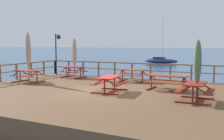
# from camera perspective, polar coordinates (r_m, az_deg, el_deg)

# --- Properties ---
(ground_plane) EXTENTS (600.00, 600.00, 0.00)m
(ground_plane) POSITION_cam_1_polar(r_m,az_deg,el_deg) (13.32, -1.60, -8.27)
(ground_plane) COLOR navy
(wooden_deck) EXTENTS (15.10, 11.23, 0.85)m
(wooden_deck) POSITION_cam_1_polar(r_m,az_deg,el_deg) (13.23, -1.60, -6.47)
(wooden_deck) COLOR brown
(wooden_deck) RESTS_ON ground
(railing_waterside_far) EXTENTS (14.90, 0.10, 1.09)m
(railing_waterside_far) POSITION_cam_1_polar(r_m,az_deg,el_deg) (18.04, 6.42, 0.39)
(railing_waterside_far) COLOR brown
(railing_waterside_far) RESTS_ON wooden_deck
(railing_side_left) EXTENTS (0.10, 11.03, 1.09)m
(railing_side_left) POSITION_cam_1_polar(r_m,az_deg,el_deg) (17.70, -23.40, -0.13)
(railing_side_left) COLOR brown
(railing_side_left) RESTS_ON wooden_deck
(picnic_table_mid_left) EXTENTS (1.41, 1.61, 0.78)m
(picnic_table_mid_left) POSITION_cam_1_polar(r_m,az_deg,el_deg) (11.28, 17.82, -3.79)
(picnic_table_mid_left) COLOR maroon
(picnic_table_mid_left) RESTS_ON wooden_deck
(picnic_table_mid_right) EXTENTS (1.69, 1.50, 0.78)m
(picnic_table_mid_right) POSITION_cam_1_polar(r_m,az_deg,el_deg) (18.76, -8.44, 0.01)
(picnic_table_mid_right) COLOR maroon
(picnic_table_mid_right) RESTS_ON wooden_deck
(picnic_table_back_left) EXTENTS (1.77, 1.42, 0.78)m
(picnic_table_back_left) POSITION_cam_1_polar(r_m,az_deg,el_deg) (17.04, -17.88, -0.72)
(picnic_table_back_left) COLOR #993819
(picnic_table_back_left) RESTS_ON wooden_deck
(picnic_table_front_left) EXTENTS (1.56, 1.88, 0.78)m
(picnic_table_front_left) POSITION_cam_1_polar(r_m,az_deg,el_deg) (12.88, -0.48, -2.38)
(picnic_table_front_left) COLOR maroon
(picnic_table_front_left) RESTS_ON wooden_deck
(picnic_table_front_right) EXTENTS (2.16, 1.52, 0.78)m
(picnic_table_front_right) POSITION_cam_1_polar(r_m,az_deg,el_deg) (13.72, 12.03, -1.97)
(picnic_table_front_right) COLOR #993819
(picnic_table_front_right) RESTS_ON wooden_deck
(picnic_table_back_right) EXTENTS (1.76, 1.45, 0.78)m
(picnic_table_back_right) POSITION_cam_1_polar(r_m,az_deg,el_deg) (16.67, 4.50, -0.61)
(picnic_table_back_right) COLOR #993819
(picnic_table_back_right) RESTS_ON wooden_deck
(patio_umbrella_tall_front) EXTENTS (0.32, 0.32, 2.54)m
(patio_umbrella_tall_front) POSITION_cam_1_polar(r_m,az_deg,el_deg) (11.14, 18.26, 1.62)
(patio_umbrella_tall_front) COLOR #4C3828
(patio_umbrella_tall_front) RESTS_ON wooden_deck
(patio_umbrella_tall_mid_right) EXTENTS (0.32, 0.32, 2.83)m
(patio_umbrella_tall_mid_right) POSITION_cam_1_polar(r_m,az_deg,el_deg) (18.66, -8.25, 3.84)
(patio_umbrella_tall_mid_right) COLOR #4C3828
(patio_umbrella_tall_mid_right) RESTS_ON wooden_deck
(patio_umbrella_short_back) EXTENTS (0.32, 0.32, 3.12)m
(patio_umbrella_short_back) POSITION_cam_1_polar(r_m,az_deg,el_deg) (17.02, -17.90, 4.10)
(patio_umbrella_short_back) COLOR #4C3828
(patio_umbrella_short_back) RESTS_ON wooden_deck
(lamp_post_hooked) EXTENTS (0.63, 0.40, 3.20)m
(lamp_post_hooked) POSITION_cam_1_polar(r_m,az_deg,el_deg) (20.64, -11.99, 4.80)
(lamp_post_hooked) COLOR black
(lamp_post_hooked) RESTS_ON wooden_deck
(sailboat_distant) EXTENTS (6.10, 2.07, 7.72)m
(sailboat_distant) POSITION_cam_1_polar(r_m,az_deg,el_deg) (45.61, 10.57, 2.04)
(sailboat_distant) COLOR navy
(sailboat_distant) RESTS_ON ground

